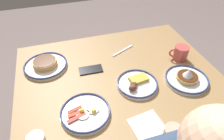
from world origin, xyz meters
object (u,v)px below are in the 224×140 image
(plate_near_main, at_px, (45,65))
(coffee_mug, at_px, (180,53))
(plate_center_pancakes, at_px, (137,84))
(paper_napkin, at_px, (147,126))
(plate_far_companion, at_px, (85,112))
(plate_far_side, at_px, (187,78))
(fork_near, at_px, (123,50))
(cell_phone, at_px, (91,70))

(plate_near_main, distance_m, coffee_mug, 0.87)
(plate_center_pancakes, height_order, paper_napkin, plate_center_pancakes)
(plate_far_companion, height_order, paper_napkin, plate_far_companion)
(plate_far_companion, distance_m, coffee_mug, 0.73)
(plate_near_main, xyz_separation_m, paper_napkin, (-0.43, 0.58, -0.02))
(plate_far_side, xyz_separation_m, fork_near, (0.25, -0.39, -0.02))
(coffee_mug, distance_m, fork_near, 0.38)
(cell_phone, xyz_separation_m, paper_napkin, (-0.17, 0.47, -0.00))
(plate_far_side, xyz_separation_m, paper_napkin, (0.35, 0.21, -0.02))
(cell_phone, bearing_deg, fork_near, -149.51)
(plate_far_companion, bearing_deg, plate_near_main, -68.92)
(plate_far_companion, height_order, coffee_mug, coffee_mug)
(plate_near_main, xyz_separation_m, fork_near, (-0.52, -0.02, -0.02))
(plate_center_pancakes, bearing_deg, fork_near, -96.08)
(plate_center_pancakes, height_order, plate_far_companion, plate_center_pancakes)
(plate_center_pancakes, relative_size, plate_far_companion, 0.94)
(plate_far_companion, distance_m, plate_far_side, 0.61)
(plate_far_companion, xyz_separation_m, coffee_mug, (-0.68, -0.26, 0.04))
(plate_far_side, distance_m, paper_napkin, 0.41)
(plate_far_side, xyz_separation_m, coffee_mug, (-0.07, -0.20, 0.03))
(plate_near_main, xyz_separation_m, coffee_mug, (-0.85, 0.17, 0.03))
(plate_near_main, distance_m, plate_center_pancakes, 0.58)
(plate_center_pancakes, relative_size, paper_napkin, 1.56)
(plate_far_companion, bearing_deg, fork_near, -128.15)
(plate_near_main, bearing_deg, plate_far_companion, 111.08)
(plate_far_companion, relative_size, paper_napkin, 1.66)
(plate_far_companion, xyz_separation_m, cell_phone, (-0.10, -0.32, -0.01))
(plate_near_main, height_order, fork_near, plate_near_main)
(coffee_mug, bearing_deg, cell_phone, -5.47)
(plate_far_side, distance_m, coffee_mug, 0.22)
(plate_center_pancakes, height_order, cell_phone, plate_center_pancakes)
(plate_center_pancakes, distance_m, cell_phone, 0.30)
(coffee_mug, height_order, fork_near, coffee_mug)
(coffee_mug, bearing_deg, plate_center_pancakes, 22.51)
(fork_near, bearing_deg, cell_phone, 27.81)
(coffee_mug, distance_m, paper_napkin, 0.59)
(coffee_mug, bearing_deg, fork_near, -30.61)
(plate_far_side, relative_size, fork_near, 1.40)
(cell_phone, xyz_separation_m, fork_near, (-0.26, -0.14, -0.00))
(plate_center_pancakes, relative_size, plate_far_side, 0.94)
(plate_near_main, relative_size, plate_far_side, 1.08)
(plate_near_main, height_order, cell_phone, plate_near_main)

